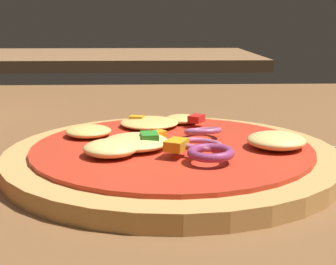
{
  "coord_description": "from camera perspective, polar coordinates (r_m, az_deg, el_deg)",
  "views": [
    {
      "loc": [
        0.0,
        -0.31,
        0.14
      ],
      "look_at": [
        0.02,
        0.05,
        0.05
      ],
      "focal_mm": 52.4,
      "sensor_mm": 36.0,
      "label": 1
    }
  ],
  "objects": [
    {
      "name": "background_table",
      "position": [
        1.51,
        -7.34,
        8.52
      ],
      "size": [
        0.9,
        0.52,
        0.03
      ],
      "color": "brown",
      "rests_on": "ground"
    },
    {
      "name": "dining_table",
      "position": [
        0.33,
        -2.46,
        -8.01
      ],
      "size": [
        1.33,
        0.95,
        0.03
      ],
      "color": "brown",
      "rests_on": "ground"
    },
    {
      "name": "pizza",
      "position": [
        0.36,
        0.07,
        -2.48
      ],
      "size": [
        0.24,
        0.24,
        0.03
      ],
      "color": "tan",
      "rests_on": "dining_table"
    }
  ]
}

